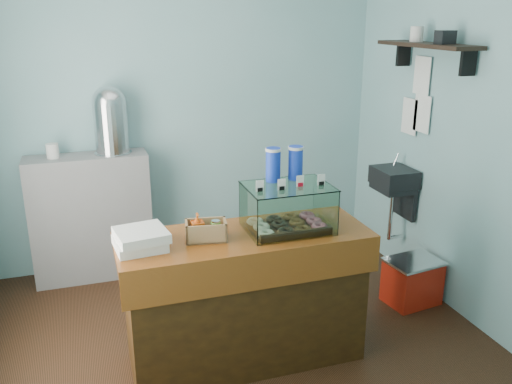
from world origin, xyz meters
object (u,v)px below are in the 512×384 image
object	(u,v)px
display_case	(287,203)
coffee_urn	(110,118)
red_cooler	(412,281)
counter	(245,297)

from	to	relation	value
display_case	coffee_urn	distance (m)	1.86
display_case	red_cooler	distance (m)	1.51
counter	display_case	world-z (taller)	display_case
counter	red_cooler	bearing A→B (deg)	10.89
display_case	coffee_urn	xyz separation A→B (m)	(-0.96, 1.56, 0.33)
coffee_urn	counter	bearing A→B (deg)	-67.03
coffee_urn	red_cooler	distance (m)	2.80
counter	coffee_urn	xyz separation A→B (m)	(-0.67, 1.58, 0.94)
coffee_urn	red_cooler	xyz separation A→B (m)	(2.16, -1.30, -1.21)
counter	display_case	distance (m)	0.68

